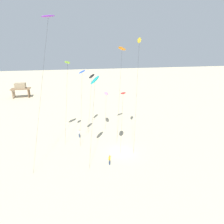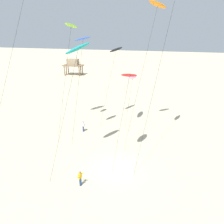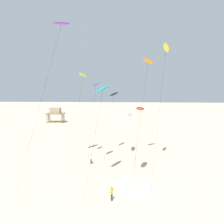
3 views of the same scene
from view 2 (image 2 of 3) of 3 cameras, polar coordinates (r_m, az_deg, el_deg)
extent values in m
plane|color=beige|center=(23.80, 1.28, -15.13)|extent=(260.00, 260.00, 0.00)
ellipsoid|color=teal|center=(21.34, -9.25, 16.82)|extent=(2.28, 2.97, 1.47)
cylinder|color=#262626|center=(21.12, -13.03, -1.33)|extent=(1.88, 4.82, 12.41)
ellipsoid|color=black|center=(32.96, 1.15, 16.68)|extent=(1.90, 2.75, 0.84)
cylinder|color=#262626|center=(32.22, -1.13, 6.21)|extent=(1.61, 4.12, 11.27)
ellipsoid|color=red|center=(21.55, 4.77, 9.96)|extent=(1.84, 3.20, 1.07)
cylinder|color=#262626|center=(21.93, 2.33, -3.62)|extent=(1.12, 2.86, 9.79)
cylinder|color=#262626|center=(26.00, -26.11, 12.20)|extent=(3.52, 9.05, 21.85)
ellipsoid|color=blue|center=(26.92, -7.89, 19.22)|extent=(1.79, 2.42, 0.65)
cylinder|color=#262626|center=(26.90, -9.45, 4.76)|extent=(1.17, 2.99, 13.09)
ellipsoid|color=pink|center=(31.65, 5.71, 9.66)|extent=(1.31, 3.15, 0.52)
cylinder|color=#262626|center=(31.92, 4.61, 2.51)|extent=(0.71, 1.78, 7.56)
ellipsoid|color=orange|center=(29.15, 12.38, 26.73)|extent=(2.51, 2.61, 1.21)
cylinder|color=#262626|center=(26.48, 7.76, 8.85)|extent=(2.60, 6.67, 16.90)
ellipsoid|color=#8CD833|center=(29.83, -11.09, 22.15)|extent=(1.41, 2.31, 0.90)
cylinder|color=#262626|center=(29.32, -12.84, 7.42)|extent=(1.47, 3.75, 14.56)
cylinder|color=#262626|center=(22.01, 11.77, 7.94)|extent=(2.76, 7.10, 18.39)
cylinder|color=navy|center=(21.65, -8.60, -18.31)|extent=(0.22, 0.22, 0.88)
cube|color=gold|center=(21.18, -8.71, -16.80)|extent=(0.28, 0.38, 0.58)
sphere|color=#9E7051|center=(20.94, -8.78, -15.95)|extent=(0.20, 0.20, 0.20)
cylinder|color=gold|center=(21.02, -9.10, -17.01)|extent=(0.51, 0.22, 0.39)
cylinder|color=gold|center=(21.29, -8.35, -16.39)|extent=(0.51, 0.22, 0.39)
cylinder|color=navy|center=(31.44, -7.82, -4.55)|extent=(0.22, 0.22, 0.88)
cube|color=white|center=(31.13, -7.89, -3.35)|extent=(0.38, 0.29, 0.58)
sphere|color=#9E7051|center=(30.96, -7.92, -2.68)|extent=(0.20, 0.20, 0.20)
cylinder|color=white|center=(31.23, -8.21, -3.18)|extent=(0.23, 0.51, 0.39)
cylinder|color=white|center=(30.98, -7.57, -3.35)|extent=(0.23, 0.51, 0.39)
cylinder|color=#846647|center=(70.84, -12.85, 10.91)|extent=(0.28, 0.28, 3.03)
cylinder|color=#846647|center=(68.72, -8.96, 10.86)|extent=(0.28, 0.28, 3.03)
cylinder|color=#846647|center=(73.37, -11.85, 11.36)|extent=(0.28, 0.28, 3.03)
cylinder|color=#846647|center=(71.33, -8.07, 11.31)|extent=(0.28, 0.28, 3.03)
cylinder|color=#846647|center=(72.10, -12.34, 11.14)|extent=(0.28, 0.28, 3.03)
cylinder|color=#846647|center=(70.02, -8.51, 11.09)|extent=(0.28, 0.28, 3.03)
cube|color=#846647|center=(70.75, -10.54, 12.42)|extent=(6.39, 3.60, 0.24)
cube|color=#9E896B|center=(70.59, -10.60, 13.27)|extent=(3.51, 2.16, 1.90)
camera|label=1|loc=(17.20, -120.80, 0.06)|focal=32.34mm
camera|label=3|loc=(9.21, -121.93, -20.13)|focal=33.48mm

